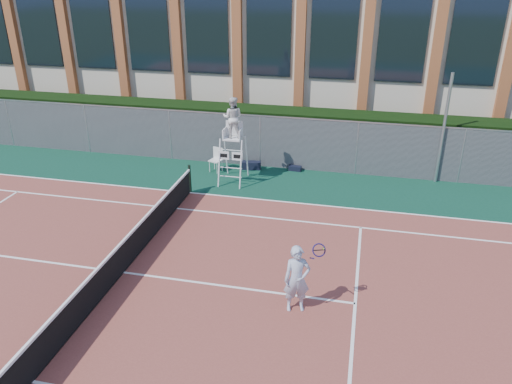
% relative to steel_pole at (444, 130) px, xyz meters
% --- Properties ---
extents(ground, '(120.00, 120.00, 0.00)m').
position_rel_steel_pole_xyz_m(ground, '(-9.16, -8.70, -2.16)').
color(ground, '#233814').
extents(apron, '(36.00, 20.00, 0.01)m').
position_rel_steel_pole_xyz_m(apron, '(-9.16, -7.70, -2.15)').
color(apron, '#0C3826').
rests_on(apron, ground).
extents(tennis_court, '(23.77, 10.97, 0.02)m').
position_rel_steel_pole_xyz_m(tennis_court, '(-9.16, -8.70, -2.14)').
color(tennis_court, brown).
rests_on(tennis_court, apron).
extents(tennis_net, '(0.10, 11.30, 1.10)m').
position_rel_steel_pole_xyz_m(tennis_net, '(-9.16, -8.70, -1.62)').
color(tennis_net, black).
rests_on(tennis_net, ground).
extents(fence, '(40.00, 0.06, 2.20)m').
position_rel_steel_pole_xyz_m(fence, '(-9.16, 0.10, -1.06)').
color(fence, '#595E60').
rests_on(fence, ground).
extents(hedge, '(40.00, 1.40, 2.20)m').
position_rel_steel_pole_xyz_m(hedge, '(-9.16, 1.30, -1.06)').
color(hedge, black).
rests_on(hedge, ground).
extents(building, '(45.00, 10.60, 8.22)m').
position_rel_steel_pole_xyz_m(building, '(-9.16, 9.25, 1.99)').
color(building, beige).
rests_on(building, ground).
extents(steel_pole, '(0.12, 0.12, 4.31)m').
position_rel_steel_pole_xyz_m(steel_pole, '(0.00, 0.00, 0.00)').
color(steel_pole, '#9EA0A5').
rests_on(steel_pole, ground).
extents(umpire_chair, '(0.96, 1.47, 3.43)m').
position_rel_steel_pole_xyz_m(umpire_chair, '(-7.85, -1.65, 0.35)').
color(umpire_chair, white).
rests_on(umpire_chair, ground).
extents(plastic_chair, '(0.57, 0.57, 0.99)m').
position_rel_steel_pole_xyz_m(plastic_chair, '(-8.80, -0.80, -1.56)').
color(plastic_chair, silver).
rests_on(plastic_chair, apron).
extents(sports_bag_near, '(0.81, 0.41, 0.33)m').
position_rel_steel_pole_xyz_m(sports_bag_near, '(-7.44, -0.32, -1.98)').
color(sports_bag_near, black).
rests_on(sports_bag_near, apron).
extents(sports_bag_far, '(0.53, 0.26, 0.21)m').
position_rel_steel_pole_xyz_m(sports_bag_far, '(-5.62, -0.10, -2.04)').
color(sports_bag_far, black).
rests_on(sports_bag_far, apron).
extents(tennis_player, '(1.03, 0.75, 1.78)m').
position_rel_steel_pole_xyz_m(tennis_player, '(-4.21, -9.24, -1.23)').
color(tennis_player, '#A8B2CA').
rests_on(tennis_player, tennis_court).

